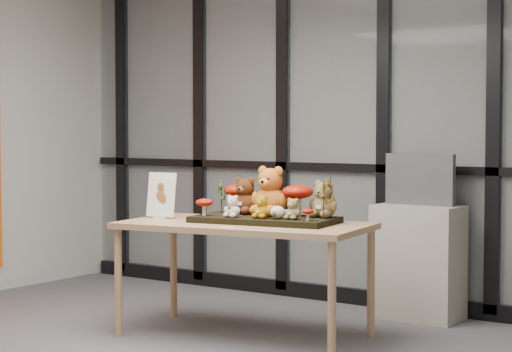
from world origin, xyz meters
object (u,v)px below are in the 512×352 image
Objects in this scene: bear_tan_back at (324,197)px; sign_holder at (161,197)px; bear_brown_medium at (245,194)px; plush_cream_hedgehog at (278,212)px; bear_beige_small at (293,208)px; bear_small_yellow at (262,205)px; display_table at (244,233)px; mushroom_front_left at (204,206)px; cabinet at (418,262)px; diorama_tray at (265,220)px; monitor at (420,179)px; mushroom_back_right at (298,199)px; mushroom_front_right at (308,214)px; bear_pooh_yellow at (270,188)px; bear_white_bow at (233,205)px; mushroom_back_left at (238,197)px.

sign_holder is (-1.08, -0.33, -0.03)m from bear_tan_back.
plush_cream_hedgehog is at bearing -33.10° from bear_brown_medium.
bear_beige_small is 0.48× the size of sign_holder.
bear_small_yellow is 0.11m from plush_cream_hedgehog.
mushroom_front_left reaches higher than display_table.
sign_holder is at bearing 174.51° from bear_small_yellow.
bear_beige_small is at bearing -105.32° from cabinet.
monitor reaches higher than diorama_tray.
mushroom_front_right is (0.21, -0.22, -0.07)m from mushroom_back_right.
display_table is 1.38m from cabinet.
diorama_tray is 0.41m from mushroom_front_left.
plush_cream_hedgehog is (0.27, -0.01, 0.15)m from display_table.
bear_brown_medium is 3.16× the size of mushroom_front_right.
bear_pooh_yellow reaches higher than diorama_tray.
display_table is 0.31m from plush_cream_hedgehog.
bear_tan_back is 0.59m from bear_white_bow.
bear_beige_small is 1.62× the size of plush_cream_hedgehog.
bear_small_yellow reaches higher than bear_beige_small.
bear_beige_small is 0.29× the size of monitor.
display_table is at bearing -45.56° from mushroom_back_left.
diorama_tray is 0.34m from mushroom_back_left.
mushroom_back_left is 0.52m from sign_holder.
mushroom_back_right is (0.17, 0.13, 0.13)m from diorama_tray.
bear_white_bow is at bearing -60.56° from mushroom_back_left.
bear_pooh_yellow reaches higher than bear_brown_medium.
mushroom_front_right is at bearing -99.10° from cabinet.
bear_pooh_yellow is at bearing 50.32° from display_table.
bear_tan_back is 0.28m from mushroom_front_right.
bear_small_yellow is (0.05, -0.11, 0.10)m from diorama_tray.
mushroom_back_right reaches higher than bear_beige_small.
mushroom_front_left is (-0.22, -0.02, -0.02)m from bear_white_bow.
sign_holder is 0.60× the size of monitor.
display_table is 10.14× the size of bear_small_yellow.
bear_brown_medium reaches higher than bear_small_yellow.
monitor is at bearing 81.03° from mushroom_front_right.
bear_small_yellow reaches higher than diorama_tray.
bear_small_yellow is at bearing -3.69° from sign_holder.
mushroom_back_left is at bearing 78.15° from mushroom_front_left.
mushroom_front_right is (0.13, -0.03, -0.03)m from bear_beige_small.
monitor reaches higher than sign_holder.
mushroom_back_right is 2.65× the size of mushroom_front_right.
bear_small_yellow is at bearing -176.81° from plush_cream_hedgehog.
bear_beige_small reaches higher than diorama_tray.
monitor is (0.78, 1.03, 0.07)m from bear_brown_medium.
mushroom_back_right is at bearing 10.53° from sign_holder.
display_table is 0.40m from bear_beige_small.
plush_cream_hedgehog is (0.37, -0.17, -0.09)m from bear_brown_medium.
mushroom_back_right is (0.11, 0.24, 0.03)m from bear_small_yellow.
display_table is 19.73× the size of mushroom_front_right.
mushroom_front_right is at bearing -32.39° from bear_pooh_yellow.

